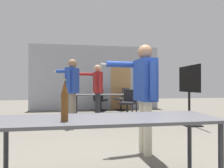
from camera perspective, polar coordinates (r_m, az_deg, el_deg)
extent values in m
cube|color=#A3A8B2|center=(7.83, -5.13, 2.13)|extent=(5.71, 0.10, 2.84)
cube|color=#AD7F4C|center=(7.91, 2.87, -0.77)|extent=(0.90, 0.02, 2.05)
cube|color=#4C4C51|center=(1.84, -1.46, -11.37)|extent=(2.29, 0.64, 0.03)
cylinder|color=#2D2D33|center=(2.13, 32.03, -19.94)|extent=(0.05, 0.05, 0.70)
cylinder|color=#2D2D33|center=(2.34, -31.32, -18.16)|extent=(0.05, 0.05, 0.70)
cylinder|color=#2D2D33|center=(2.54, 23.98, -16.78)|extent=(0.05, 0.05, 0.70)
cube|color=#4C4C51|center=(6.66, -1.98, -3.48)|extent=(2.34, 0.72, 0.03)
cylinder|color=#2D2D33|center=(6.36, -11.72, -6.92)|extent=(0.05, 0.05, 0.70)
cylinder|color=#2D2D33|center=(6.62, 7.98, -6.67)|extent=(0.05, 0.05, 0.70)
cylinder|color=#2D2D33|center=(6.95, -11.44, -6.37)|extent=(0.05, 0.05, 0.70)
cylinder|color=#2D2D33|center=(7.19, 6.62, -6.18)|extent=(0.05, 0.05, 0.70)
cube|color=black|center=(5.27, 23.93, -11.93)|extent=(0.44, 0.56, 0.03)
cylinder|color=black|center=(5.20, 23.91, -7.14)|extent=(0.06, 0.06, 0.86)
cube|color=black|center=(5.16, 23.88, 1.54)|extent=(0.04, 0.94, 0.71)
cube|color=black|center=(5.18, 24.10, 1.54)|extent=(0.01, 0.87, 0.63)
cylinder|color=slate|center=(4.76, -13.24, -8.14)|extent=(0.13, 0.13, 0.86)
cylinder|color=slate|center=(4.92, -12.42, -7.88)|extent=(0.13, 0.13, 0.86)
cube|color=#23429E|center=(4.80, -12.81, 1.11)|extent=(0.36, 0.48, 0.68)
sphere|color=#936B4C|center=(4.83, -12.80, 6.53)|extent=(0.24, 0.24, 0.24)
cylinder|color=#23429E|center=(4.55, -14.07, 1.00)|extent=(0.10, 0.10, 0.58)
cylinder|color=#23429E|center=(5.17, -14.69, 4.07)|extent=(0.59, 0.28, 0.10)
cube|color=white|center=(5.31, -17.88, 3.96)|extent=(0.13, 0.07, 0.03)
cylinder|color=#28282D|center=(5.43, -4.46, -7.35)|extent=(0.12, 0.12, 0.83)
cylinder|color=#28282D|center=(5.59, -4.89, -7.16)|extent=(0.12, 0.12, 0.83)
cube|color=maroon|center=(5.47, -4.68, 0.49)|extent=(0.29, 0.43, 0.65)
sphere|color=tan|center=(5.49, -4.67, 5.10)|extent=(0.23, 0.23, 0.23)
cylinder|color=maroon|center=(5.23, -4.01, 0.39)|extent=(0.10, 0.10, 0.57)
cylinder|color=maroon|center=(5.66, -8.07, 3.20)|extent=(0.57, 0.20, 0.10)
cube|color=white|center=(5.61, -11.22, 3.24)|extent=(0.12, 0.06, 0.03)
cylinder|color=beige|center=(2.77, 11.59, -14.09)|extent=(0.13, 0.13, 0.82)
cylinder|color=beige|center=(2.92, 10.00, -13.38)|extent=(0.13, 0.13, 0.82)
cube|color=#23429E|center=(2.77, 10.75, 1.26)|extent=(0.28, 0.44, 0.65)
sphere|color=#936B4C|center=(2.82, 10.74, 10.20)|extent=(0.23, 0.23, 0.23)
cylinder|color=#23429E|center=(2.55, 13.30, 1.07)|extent=(0.10, 0.10, 0.56)
cylinder|color=#23429E|center=(2.92, 3.52, 6.39)|extent=(0.57, 0.17, 0.10)
cube|color=white|center=(2.83, -2.46, 6.60)|extent=(0.12, 0.05, 0.03)
cylinder|color=black|center=(7.49, -3.65, -8.54)|extent=(0.52, 0.52, 0.03)
cylinder|color=black|center=(7.46, -3.65, -6.99)|extent=(0.06, 0.06, 0.38)
cube|color=black|center=(7.44, -3.65, -5.24)|extent=(0.63, 0.63, 0.08)
cube|color=black|center=(7.19, -4.53, -3.41)|extent=(0.41, 0.27, 0.42)
cylinder|color=black|center=(7.57, 2.97, -8.45)|extent=(0.52, 0.52, 0.03)
cylinder|color=black|center=(7.54, 2.97, -6.75)|extent=(0.06, 0.06, 0.42)
cube|color=#4C4C51|center=(7.52, 2.97, -4.85)|extent=(0.62, 0.62, 0.08)
cube|color=#4C4C51|center=(7.67, 4.49, -2.90)|extent=(0.25, 0.42, 0.42)
cylinder|color=black|center=(6.12, 5.01, -10.36)|extent=(0.52, 0.52, 0.03)
cylinder|color=black|center=(6.08, 5.01, -8.44)|extent=(0.06, 0.06, 0.38)
cube|color=black|center=(6.06, 5.01, -6.26)|extent=(0.64, 0.64, 0.08)
cube|color=black|center=(6.28, 5.86, -3.76)|extent=(0.39, 0.30, 0.42)
cylinder|color=#563314|center=(1.71, -15.21, -7.23)|extent=(0.07, 0.07, 0.26)
cone|color=#563314|center=(1.69, -15.20, -0.83)|extent=(0.06, 0.06, 0.12)
cylinder|color=gold|center=(1.70, -15.19, 1.31)|extent=(0.03, 0.03, 0.01)
cylinder|color=silver|center=(6.60, -6.09, -2.88)|extent=(0.07, 0.07, 0.11)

